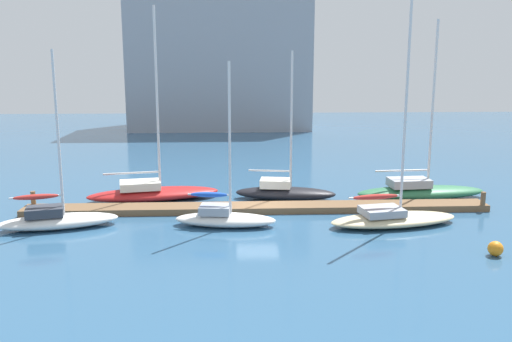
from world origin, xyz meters
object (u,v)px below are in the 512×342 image
Objects in this scene: sailboat_5 at (420,190)px; sailboat_2 at (224,216)px; sailboat_0 at (56,218)px; sailboat_1 at (152,192)px; harbor_building_distant at (220,63)px; sailboat_3 at (284,191)px; sailboat_4 at (392,216)px; mooring_buoy_orange at (495,249)px.

sailboat_2 is at bearing -161.17° from sailboat_5.
sailboat_0 is 7.16m from sailboat_1.
sailboat_2 is at bearing -62.54° from sailboat_1.
sailboat_3 is at bearing -83.03° from harbor_building_distant.
sailboat_5 is at bearing -70.75° from harbor_building_distant.
sailboat_0 is at bearing 169.07° from sailboat_4.
sailboat_0 is at bearing 166.39° from mooring_buoy_orange.
sailboat_5 reaches higher than sailboat_0.
sailboat_1 is 8.40m from sailboat_3.
mooring_buoy_orange is 51.10m from harbor_building_distant.
sailboat_4 is 6.58m from sailboat_5.
sailboat_1 is 20.22m from mooring_buoy_orange.
sailboat_1 is 17.41× the size of mooring_buoy_orange.
sailboat_4 is 5.90m from mooring_buoy_orange.
sailboat_3 is 0.79× the size of sailboat_4.
sailboat_3 is 8.70m from sailboat_5.
sailboat_4 reaches higher than sailboat_0.
sailboat_0 is 0.78× the size of sailboat_4.
sailboat_2 reaches higher than mooring_buoy_orange.
sailboat_2 is 0.39× the size of harbor_building_distant.
sailboat_5 reaches higher than sailboat_3.
sailboat_0 is 1.00× the size of sailboat_3.
sailboat_1 reaches higher than sailboat_2.
sailboat_1 reaches higher than mooring_buoy_orange.
harbor_building_distant is at bearing 105.24° from mooring_buoy_orange.
sailboat_0 is at bearing -148.06° from sailboat_3.
sailboat_2 is 12.68× the size of mooring_buoy_orange.
harbor_building_distant is at bearing 105.54° from sailboat_3.
sailboat_5 is 0.50× the size of harbor_building_distant.
sailboat_2 is 6.65m from sailboat_3.
sailboat_0 is 1.07× the size of sailboat_2.
sailboat_2 is 9.06m from sailboat_4.
sailboat_1 is (4.25, 5.77, -0.00)m from sailboat_0.
sailboat_3 is 39.14m from harbor_building_distant.
sailboat_0 is at bearing -172.85° from sailboat_2.
sailboat_2 is 44.25m from harbor_building_distant.
sailboat_1 is 38.75m from harbor_building_distant.
sailboat_3 is 7.81m from sailboat_4.
sailboat_4 is (5.27, -5.76, -0.04)m from sailboat_3.
sailboat_2 is 13.57m from sailboat_5.
sailboat_1 reaches higher than sailboat_3.
sailboat_0 reaches higher than sailboat_2.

